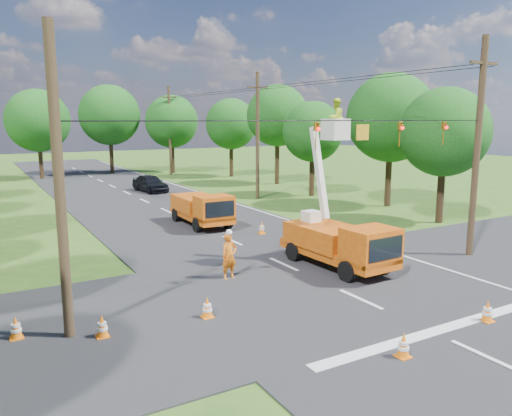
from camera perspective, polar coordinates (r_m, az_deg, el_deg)
ground at (r=35.34m, az=-10.19°, el=-0.39°), size 140.00×140.00×0.00m
road_main at (r=35.34m, az=-10.19°, el=-0.39°), size 12.00×100.00×0.06m
road_cross at (r=19.83m, az=7.97°, el=-8.65°), size 56.00×10.00×0.07m
stop_bar at (r=16.34m, az=19.51°, el=-13.37°), size 9.00×0.45×0.02m
edge_line at (r=37.55m, az=-2.13°, el=0.38°), size 0.12×90.00×0.02m
bucket_truck at (r=21.65m, az=9.50°, el=-2.88°), size 2.45×5.71×7.21m
second_truck at (r=30.09m, az=-6.15°, el=-0.04°), size 2.29×5.55×2.06m
ground_worker at (r=20.08m, az=-3.08°, el=-5.51°), size 0.73×0.52×1.89m
distant_car at (r=45.10m, az=-12.00°, el=2.80°), size 2.35×4.72×1.54m
traffic_cone_0 at (r=14.44m, az=16.50°, el=-14.83°), size 0.38×0.38×0.71m
traffic_cone_1 at (r=17.69m, az=24.94°, el=-10.66°), size 0.38×0.38×0.71m
traffic_cone_2 at (r=25.38m, az=3.57°, el=-3.55°), size 0.38×0.38×0.71m
traffic_cone_3 at (r=27.87m, az=0.65°, el=-2.29°), size 0.38×0.38×0.71m
traffic_cone_4 at (r=16.47m, az=-5.59°, el=-11.26°), size 0.38×0.38×0.71m
traffic_cone_5 at (r=15.69m, az=-17.18°, el=-12.80°), size 0.38×0.38×0.71m
traffic_cone_6 at (r=16.49m, az=-25.75°, el=-12.23°), size 0.38×0.38×0.71m
traffic_cone_7 at (r=34.46m, az=-2.87°, el=0.10°), size 0.38×0.38×0.71m
pole_right_near at (r=24.99m, az=23.97°, el=6.41°), size 1.80×0.30×10.00m
pole_right_mid at (r=40.19m, az=0.17°, el=8.35°), size 1.80×0.30×10.00m
pole_right_far at (r=58.36m, az=-9.83°, el=8.76°), size 1.80×0.30×10.00m
pole_left at (r=15.03m, az=-21.56°, el=2.34°), size 0.30×0.30×9.00m
signal_span at (r=20.24m, az=13.43°, el=8.52°), size 18.00×0.29×1.07m
tree_right_a at (r=32.60m, az=20.74°, el=8.09°), size 5.40×5.40×8.28m
tree_right_b at (r=37.75m, az=15.19°, el=9.91°), size 6.40×6.40×9.65m
tree_right_c at (r=41.92m, az=6.50°, el=8.64°), size 5.00×5.00×7.83m
tree_right_d at (r=49.42m, az=2.47°, el=10.50°), size 6.00×6.00×9.70m
tree_right_e at (r=55.88m, az=-2.87°, el=9.56°), size 5.60×5.60×8.63m
tree_far_a at (r=58.14m, az=-23.67°, el=9.13°), size 6.60×6.60×9.50m
tree_far_b at (r=61.53m, az=-16.41°, el=10.15°), size 7.00×7.00×10.32m
tree_far_c at (r=60.57m, az=-9.62°, el=9.71°), size 6.20×6.20×9.18m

